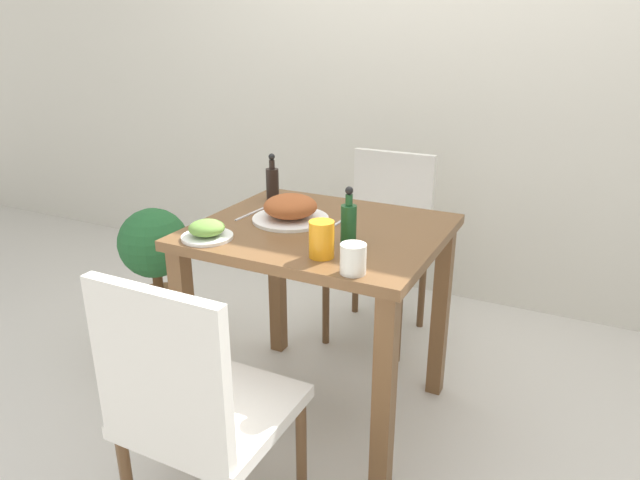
% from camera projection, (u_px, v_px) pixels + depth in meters
% --- Properties ---
extents(ground_plane, '(16.00, 16.00, 0.00)m').
position_uv_depth(ground_plane, '(320.00, 408.00, 2.29)').
color(ground_plane, beige).
extents(wall_back, '(8.00, 0.05, 2.60)m').
position_uv_depth(wall_back, '(432.00, 55.00, 2.91)').
color(wall_back, beige).
rests_on(wall_back, ground_plane).
extents(dining_table, '(0.86, 0.74, 0.77)m').
position_uv_depth(dining_table, '(320.00, 263.00, 2.07)').
color(dining_table, brown).
rests_on(dining_table, ground_plane).
extents(chair_near, '(0.42, 0.42, 0.88)m').
position_uv_depth(chair_near, '(194.00, 405.00, 1.51)').
color(chair_near, silver).
rests_on(chair_near, ground_plane).
extents(chair_far, '(0.42, 0.42, 0.88)m').
position_uv_depth(chair_far, '(383.00, 236.00, 2.74)').
color(chair_far, silver).
rests_on(chair_far, ground_plane).
extents(food_plate, '(0.28, 0.28, 0.10)m').
position_uv_depth(food_plate, '(290.00, 209.00, 2.07)').
color(food_plate, white).
rests_on(food_plate, dining_table).
extents(side_plate, '(0.17, 0.17, 0.06)m').
position_uv_depth(side_plate, '(207.00, 231.00, 1.90)').
color(side_plate, white).
rests_on(side_plate, dining_table).
extents(drink_cup, '(0.08, 0.08, 0.09)m').
position_uv_depth(drink_cup, '(353.00, 259.00, 1.63)').
color(drink_cup, silver).
rests_on(drink_cup, dining_table).
extents(juice_glass, '(0.08, 0.08, 0.12)m').
position_uv_depth(juice_glass, '(322.00, 239.00, 1.74)').
color(juice_glass, orange).
rests_on(juice_glass, dining_table).
extents(sauce_bottle, '(0.05, 0.05, 0.19)m').
position_uv_depth(sauce_bottle, '(272.00, 183.00, 2.30)').
color(sauce_bottle, black).
rests_on(sauce_bottle, dining_table).
extents(condiment_bottle, '(0.05, 0.05, 0.19)m').
position_uv_depth(condiment_bottle, '(349.00, 222.00, 1.83)').
color(condiment_bottle, '#194C23').
rests_on(condiment_bottle, dining_table).
extents(fork_utensil, '(0.02, 0.19, 0.00)m').
position_uv_depth(fork_utensil, '(251.00, 213.00, 2.16)').
color(fork_utensil, silver).
rests_on(fork_utensil, dining_table).
extents(spoon_utensil, '(0.02, 0.17, 0.00)m').
position_uv_depth(spoon_utensil, '(333.00, 227.00, 2.02)').
color(spoon_utensil, silver).
rests_on(spoon_utensil, dining_table).
extents(potted_plant_left, '(0.31, 0.31, 0.69)m').
position_uv_depth(potted_plant_left, '(157.00, 273.00, 2.58)').
color(potted_plant_left, brown).
rests_on(potted_plant_left, ground_plane).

